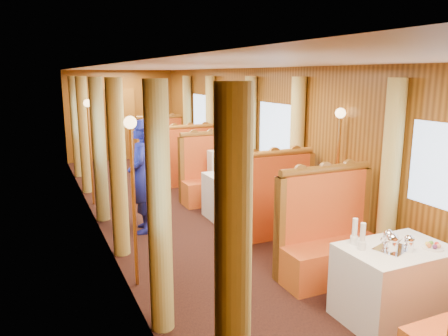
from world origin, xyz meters
TOP-DOWN VIEW (x-y plane):
  - floor at (0.00, 0.00)m, footprint 3.00×12.00m
  - ceiling at (0.00, 0.00)m, footprint 3.00×12.00m
  - wall_far at (0.00, 6.00)m, footprint 3.00×0.01m
  - wall_left at (-1.50, 0.00)m, footprint 0.01×12.00m
  - wall_right at (1.50, 0.00)m, footprint 0.01×12.00m
  - doorway_far at (0.00, 5.97)m, footprint 0.80×0.04m
  - table_near at (0.75, -3.50)m, footprint 1.05×0.72m
  - banquette_near_aft at (0.75, -2.49)m, footprint 1.30×0.55m
  - table_mid at (0.75, 0.00)m, footprint 1.05×0.72m
  - banquette_mid_fwd at (0.75, -1.01)m, footprint 1.30×0.55m
  - banquette_mid_aft at (0.75, 1.01)m, footprint 1.30×0.55m
  - table_far at (0.75, 3.50)m, footprint 1.05×0.72m
  - banquette_far_fwd at (0.75, 2.49)m, footprint 1.30×0.55m
  - banquette_far_aft at (0.75, 4.51)m, footprint 1.30×0.55m
  - tea_tray at (0.67, -3.52)m, footprint 0.41×0.36m
  - teapot_left at (0.59, -3.58)m, footprint 0.18×0.14m
  - teapot_right at (0.77, -3.62)m, footprint 0.17×0.14m
  - teapot_back at (0.67, -3.46)m, footprint 0.18×0.14m
  - fruit_plate at (1.04, -3.66)m, footprint 0.20×0.20m
  - cup_inboard at (0.40, -3.40)m, footprint 0.08×0.08m
  - cup_outboard at (0.42, -3.26)m, footprint 0.08×0.08m
  - rose_vase_mid at (0.71, 0.01)m, footprint 0.06×0.06m
  - rose_vase_far at (0.72, 3.48)m, footprint 0.06×0.06m
  - window_left_near at (-1.49, -3.50)m, footprint 0.01×1.20m
  - curtain_left_near_a at (-1.38, -4.28)m, footprint 0.22×0.22m
  - curtain_left_near_b at (-1.38, -2.72)m, footprint 0.22×0.22m
  - curtain_right_near_b at (1.38, -2.72)m, footprint 0.22×0.22m
  - window_left_mid at (-1.49, 0.00)m, footprint 0.01×1.20m
  - curtain_left_mid_a at (-1.38, -0.78)m, footprint 0.22×0.22m
  - curtain_left_mid_b at (-1.38, 0.78)m, footprint 0.22×0.22m
  - window_right_mid at (1.49, 0.00)m, footprint 0.01×1.20m
  - curtain_right_mid_a at (1.38, -0.78)m, footprint 0.22×0.22m
  - curtain_right_mid_b at (1.38, 0.78)m, footprint 0.22×0.22m
  - window_left_far at (-1.49, 3.50)m, footprint 0.01×1.20m
  - curtain_left_far_a at (-1.38, 2.72)m, footprint 0.22×0.22m
  - curtain_left_far_b at (-1.38, 4.28)m, footprint 0.22×0.22m
  - window_right_far at (1.49, 3.50)m, footprint 0.01×1.20m
  - curtain_right_far_a at (1.38, 2.72)m, footprint 0.22×0.22m
  - curtain_right_far_b at (1.38, 4.28)m, footprint 0.22×0.22m
  - sconce_left_fore at (-1.40, -1.75)m, footprint 0.14×0.14m
  - sconce_right_fore at (1.40, -1.75)m, footprint 0.14×0.14m
  - sconce_left_aft at (-1.40, 1.75)m, footprint 0.14×0.14m
  - sconce_right_aft at (1.40, 1.75)m, footprint 0.14×0.14m
  - steward at (-0.89, -0.04)m, footprint 0.57×0.72m
  - passenger at (0.75, 0.75)m, footprint 0.40×0.44m

SIDE VIEW (x-z plane):
  - floor at x=0.00m, z-range -0.01..0.01m
  - table_near at x=0.75m, z-range 0.00..0.75m
  - table_mid at x=0.75m, z-range 0.00..0.75m
  - table_far at x=0.75m, z-range 0.00..0.75m
  - banquette_near_aft at x=0.75m, z-range -0.25..1.09m
  - banquette_mid_fwd at x=0.75m, z-range -0.25..1.09m
  - banquette_mid_aft at x=0.75m, z-range -0.25..1.09m
  - banquette_far_fwd at x=0.75m, z-range -0.25..1.09m
  - banquette_far_aft at x=0.75m, z-range -0.25..1.09m
  - passenger at x=0.75m, z-range 0.36..1.12m
  - tea_tray at x=0.67m, z-range 0.75..0.76m
  - fruit_plate at x=1.04m, z-range 0.74..0.80m
  - teapot_right at x=0.77m, z-range 0.75..0.87m
  - teapot_back at x=0.67m, z-range 0.75..0.88m
  - teapot_left at x=0.59m, z-range 0.75..0.90m
  - cup_inboard at x=0.40m, z-range 0.72..0.99m
  - cup_outboard at x=0.42m, z-range 0.72..0.99m
  - steward at x=-0.89m, z-range 0.00..1.74m
  - rose_vase_mid at x=0.71m, z-range 0.75..1.11m
  - rose_vase_far at x=0.72m, z-range 0.75..1.11m
  - doorway_far at x=0.00m, z-range 0.00..2.00m
  - curtain_left_near_a at x=-1.38m, z-range 0.00..2.35m
  - curtain_left_near_b at x=-1.38m, z-range 0.00..2.35m
  - curtain_right_near_b at x=1.38m, z-range 0.00..2.35m
  - curtain_left_mid_a at x=-1.38m, z-range 0.00..2.35m
  - curtain_left_mid_b at x=-1.38m, z-range 0.00..2.35m
  - curtain_right_mid_a at x=1.38m, z-range 0.00..2.35m
  - curtain_right_mid_b at x=1.38m, z-range 0.00..2.35m
  - curtain_left_far_a at x=-1.38m, z-range 0.00..2.35m
  - curtain_left_far_b at x=-1.38m, z-range 0.00..2.35m
  - curtain_right_far_a at x=1.38m, z-range 0.00..2.35m
  - curtain_right_far_b at x=1.38m, z-range 0.00..2.35m
  - wall_far at x=0.00m, z-range 0.00..2.50m
  - wall_left at x=-1.50m, z-range 0.00..2.50m
  - wall_right at x=1.50m, z-range 0.00..2.50m
  - sconce_left_fore at x=-1.40m, z-range 0.41..2.36m
  - sconce_right_fore at x=1.40m, z-range 0.41..2.36m
  - sconce_left_aft at x=-1.40m, z-range 0.41..2.36m
  - sconce_right_aft at x=1.40m, z-range 0.41..2.36m
  - window_left_near at x=-1.49m, z-range 1.00..1.90m
  - window_left_mid at x=-1.49m, z-range 1.00..1.90m
  - window_right_mid at x=1.49m, z-range 1.00..1.90m
  - window_left_far at x=-1.49m, z-range 1.00..1.90m
  - window_right_far at x=1.49m, z-range 1.00..1.90m
  - ceiling at x=0.00m, z-range 2.49..2.51m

